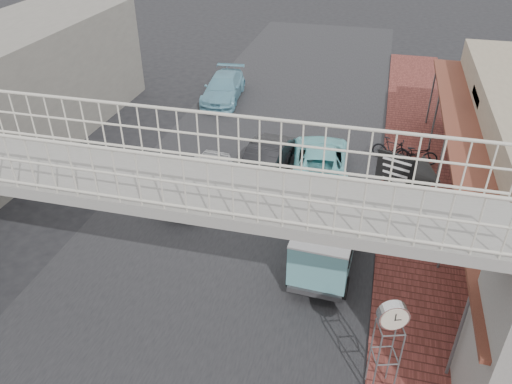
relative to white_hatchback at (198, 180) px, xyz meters
The scene contains 14 objects.
ground 3.74m from the white_hatchback, 61.67° to the right, with size 120.00×120.00×0.00m, color black.
road_strip 3.74m from the white_hatchback, 61.67° to the right, with size 10.00×60.00×0.01m, color black.
sidewalk 8.27m from the white_hatchback, ahead, with size 3.00×40.00×0.10m, color brown.
footbridge 7.86m from the white_hatchback, 76.44° to the right, with size 16.40×2.40×6.34m.
building_far_left 9.83m from the white_hatchback, 163.38° to the left, with size 5.00×14.00×5.00m, color gray.
white_hatchback is the anchor object (origin of this frame).
dark_sedan 2.92m from the white_hatchback, 44.10° to the left, with size 1.40×4.01×1.32m, color black.
angkot_curb 5.03m from the white_hatchback, 32.43° to the left, with size 2.21×4.80×1.33m, color #7FD8DC.
angkot_far 9.65m from the white_hatchback, 101.61° to the left, with size 1.85×4.56×1.32m, color #6FABC1.
angkot_van 5.97m from the white_hatchback, 28.66° to the right, with size 1.91×3.86×1.86m.
motorcycle_near 9.19m from the white_hatchback, 29.09° to the left, with size 0.62×1.77×0.93m, color black.
motorcycle_far 8.31m from the white_hatchback, 32.01° to the left, with size 0.49×1.73×1.04m, color black.
street_clock 10.13m from the white_hatchback, 45.12° to the right, with size 0.71×0.66×2.75m.
arrow_sign 8.27m from the white_hatchback, 12.05° to the right, with size 2.05×1.38×3.39m.
Camera 1 is at (4.33, -11.79, 10.36)m, focal length 35.00 mm.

